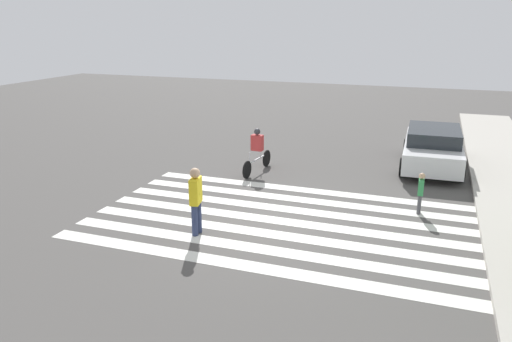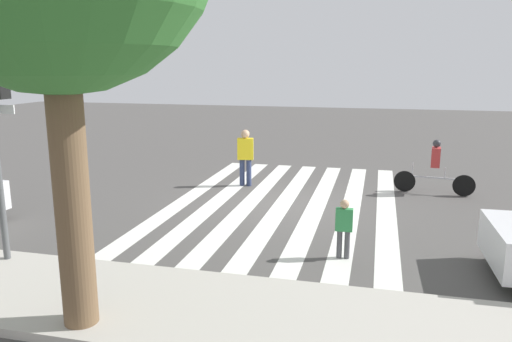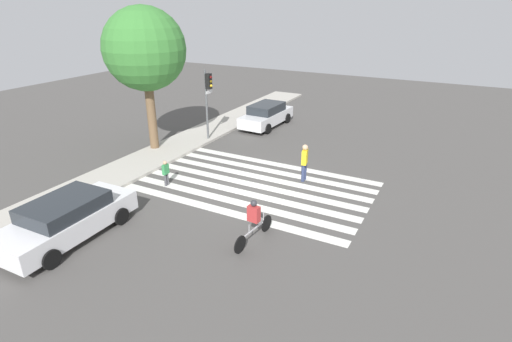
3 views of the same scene
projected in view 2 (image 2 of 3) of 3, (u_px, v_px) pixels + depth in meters
The scene contains 6 objects.
ground_plane at pixel (283, 203), 13.35m from camera, with size 60.00×60.00×0.00m, color #4C4947.
sidewalk_curb at pixel (204, 311), 7.40m from camera, with size 36.00×2.50×0.14m.
crosswalk_stripes at pixel (283, 203), 13.35m from camera, with size 5.83×10.00×0.01m.
pedestrian_adult_yellow_jacket at pixel (245, 154), 15.10m from camera, with size 0.51×0.31×1.72m.
pedestrian_child_with_backpack at pixel (344, 225), 9.47m from camera, with size 0.33×0.17×1.17m.
cyclist_mid_street at pixel (435, 164), 14.17m from camera, with size 2.21×0.42×1.57m.
Camera 2 is at (-2.39, 12.66, 3.68)m, focal length 35.00 mm.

